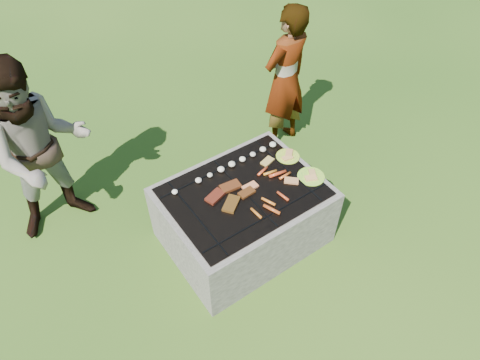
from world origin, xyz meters
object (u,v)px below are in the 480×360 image
at_px(plate_near, 311,177).
at_px(bystander, 43,152).
at_px(cook, 285,80).
at_px(plate_far, 288,156).
at_px(fire_pit, 243,217).

xyz_separation_m(plate_near, bystander, (-1.76, 1.31, 0.22)).
distance_m(cook, bystander, 2.36).
xyz_separation_m(plate_far, cook, (0.58, 0.77, 0.17)).
bearing_deg(cook, bystander, -12.73).
bearing_deg(plate_near, fire_pit, 161.39).
bearing_deg(plate_near, cook, 61.44).
bearing_deg(cook, plate_near, 54.48).
xyz_separation_m(plate_far, plate_near, (-0.00, -0.31, -0.00)).
bearing_deg(bystander, fire_pit, -40.85).
distance_m(plate_far, plate_near, 0.31).
bearing_deg(fire_pit, bystander, 136.93).
bearing_deg(cook, fire_pit, 30.79).
bearing_deg(cook, plate_far, 45.85).
bearing_deg(bystander, cook, -3.55).
relative_size(plate_far, plate_near, 0.95).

